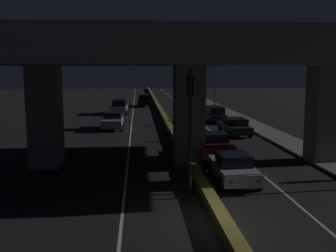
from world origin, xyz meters
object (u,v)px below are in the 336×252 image
object	(u,v)px
car_dark_green_third	(235,126)
motorcycle_black_filtering_mid	(188,133)
car_silver_second_oncoming	(120,106)
traffic_light_left_of_median	(190,110)
car_dark_blue_fourth	(215,114)
motorcycle_red_filtering_near	(203,158)
street_lamp	(213,74)
car_silver_lead_oncoming	(113,121)
car_dark_red_second	(213,144)
car_silver_lead	(233,168)
motorcycle_blue_filtering_far	(174,119)
car_black_third_oncoming	(144,100)

from	to	relation	value
car_dark_green_third	motorcycle_black_filtering_mid	bearing A→B (deg)	116.40
car_silver_second_oncoming	traffic_light_left_of_median	bearing A→B (deg)	10.18
car_dark_blue_fourth	motorcycle_black_filtering_mid	bearing A→B (deg)	157.31
car_dark_green_third	motorcycle_red_filtering_near	size ratio (longest dim) A/B	2.56
street_lamp	car_silver_lead_oncoming	bearing A→B (deg)	-126.97
traffic_light_left_of_median	car_dark_green_third	world-z (taller)	traffic_light_left_of_median
car_dark_red_second	motorcycle_red_filtering_near	bearing A→B (deg)	157.44
street_lamp	car_silver_lead	size ratio (longest dim) A/B	1.93
car_silver_lead_oncoming	motorcycle_red_filtering_near	distance (m)	16.24
car_dark_red_second	street_lamp	bearing A→B (deg)	-12.86
motorcycle_black_filtering_mid	car_dark_red_second	bearing A→B (deg)	-168.39
car_dark_red_second	motorcycle_blue_filtering_far	size ratio (longest dim) A/B	2.29
car_dark_blue_fourth	motorcycle_red_filtering_near	world-z (taller)	car_dark_blue_fourth
car_dark_red_second	car_black_third_oncoming	xyz separation A→B (m)	(-3.80, 34.32, 0.17)
car_silver_second_oncoming	motorcycle_blue_filtering_far	xyz separation A→B (m)	(5.84, -10.11, -0.37)
motorcycle_black_filtering_mid	car_dark_green_third	bearing A→B (deg)	-58.01
car_dark_green_third	car_silver_second_oncoming	xyz separation A→B (m)	(-10.39, 16.48, 0.24)
motorcycle_blue_filtering_far	motorcycle_red_filtering_near	bearing A→B (deg)	177.41
street_lamp	motorcycle_black_filtering_mid	bearing A→B (deg)	-105.36
car_silver_lead	traffic_light_left_of_median	bearing A→B (deg)	121.14
car_silver_lead	car_dark_blue_fourth	world-z (taller)	car_dark_blue_fourth
car_dark_green_third	motorcycle_black_filtering_mid	distance (m)	4.82
car_dark_green_third	car_silver_lead_oncoming	xyz separation A→B (m)	(-10.48, 4.09, 0.02)
car_silver_lead_oncoming	traffic_light_left_of_median	bearing A→B (deg)	13.84
traffic_light_left_of_median	motorcycle_red_filtering_near	distance (m)	5.40
car_dark_green_third	motorcycle_blue_filtering_far	distance (m)	7.83
traffic_light_left_of_median	motorcycle_blue_filtering_far	distance (m)	21.85
street_lamp	motorcycle_black_filtering_mid	distance (m)	24.35
car_dark_red_second	car_dark_blue_fourth	bearing A→B (deg)	-13.76
car_dark_blue_fourth	car_silver_lead_oncoming	xyz separation A→B (m)	(-10.43, -4.07, -0.12)
car_dark_red_second	car_dark_blue_fourth	world-z (taller)	car_dark_blue_fourth
car_silver_second_oncoming	car_silver_lead	bearing A→B (deg)	14.84
street_lamp	motorcycle_blue_filtering_far	xyz separation A→B (m)	(-6.66, -14.45, -4.31)
car_black_third_oncoming	motorcycle_red_filtering_near	xyz separation A→B (m)	(2.70, -37.28, -0.34)
motorcycle_black_filtering_mid	motorcycle_blue_filtering_far	size ratio (longest dim) A/B	0.99
car_silver_second_oncoming	motorcycle_black_filtering_mid	bearing A→B (deg)	20.20
street_lamp	car_dark_blue_fourth	bearing A→B (deg)	-99.70
street_lamp	car_black_third_oncoming	world-z (taller)	street_lamp
car_dark_blue_fourth	car_dark_red_second	bearing A→B (deg)	167.39
car_dark_green_third	car_dark_blue_fourth	xyz separation A→B (m)	(-0.05, 8.16, 0.15)
street_lamp	car_silver_lead_oncoming	world-z (taller)	street_lamp
car_silver_lead_oncoming	car_black_third_oncoming	distance (m)	22.41
car_silver_lead	car_dark_red_second	xyz separation A→B (m)	(0.09, 5.75, 0.05)
car_dark_green_third	car_black_third_oncoming	world-z (taller)	car_black_third_oncoming
car_silver_lead	motorcycle_blue_filtering_far	xyz separation A→B (m)	(-1.03, 20.18, -0.13)
car_silver_lead_oncoming	motorcycle_blue_filtering_far	bearing A→B (deg)	111.38
car_black_third_oncoming	motorcycle_black_filtering_mid	world-z (taller)	car_black_third_oncoming
car_dark_red_second	car_black_third_oncoming	bearing A→B (deg)	4.31
car_silver_lead_oncoming	motorcycle_blue_filtering_far	size ratio (longest dim) A/B	2.18
car_dark_green_third	car_silver_second_oncoming	distance (m)	19.48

